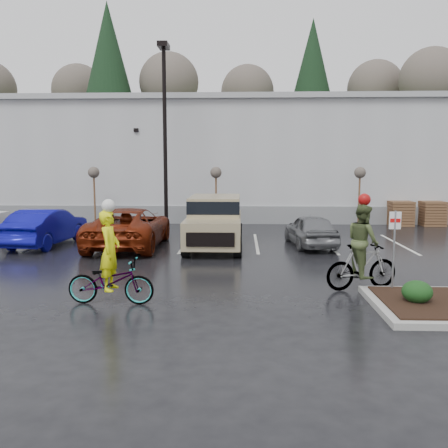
{
  "coord_description": "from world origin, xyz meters",
  "views": [
    {
      "loc": [
        -0.12,
        -11.97,
        3.42
      ],
      "look_at": [
        -0.74,
        4.32,
        1.3
      ],
      "focal_mm": 38.0,
      "sensor_mm": 36.0,
      "label": 1
    }
  ],
  "objects_px": {
    "suv_tan": "(214,223)",
    "cyclist_olive": "(362,256)",
    "pallet_stack_b": "(432,213)",
    "car_blue": "(46,227)",
    "lamppost": "(165,117)",
    "fire_lane_sign": "(394,241)",
    "car_grey": "(311,230)",
    "car_red": "(129,227)",
    "sapling_west": "(94,176)",
    "sapling_mid": "(216,176)",
    "sapling_east": "(360,176)",
    "cyclist_hivis": "(111,272)",
    "pallet_stack_a": "(400,213)"
  },
  "relations": [
    {
      "from": "suv_tan",
      "to": "cyclist_olive",
      "type": "relative_size",
      "value": 1.95
    },
    {
      "from": "pallet_stack_b",
      "to": "car_blue",
      "type": "xyz_separation_m",
      "value": [
        -18.45,
        -6.77,
        0.09
      ]
    },
    {
      "from": "lamppost",
      "to": "fire_lane_sign",
      "type": "distance_m",
      "value": 14.78
    },
    {
      "from": "car_grey",
      "to": "cyclist_olive",
      "type": "height_order",
      "value": "cyclist_olive"
    },
    {
      "from": "pallet_stack_b",
      "to": "car_red",
      "type": "bearing_deg",
      "value": -154.72
    },
    {
      "from": "car_grey",
      "to": "fire_lane_sign",
      "type": "bearing_deg",
      "value": 92.42
    },
    {
      "from": "fire_lane_sign",
      "to": "cyclist_olive",
      "type": "relative_size",
      "value": 0.84
    },
    {
      "from": "sapling_west",
      "to": "cyclist_olive",
      "type": "distance_m",
      "value": 16.69
    },
    {
      "from": "fire_lane_sign",
      "to": "suv_tan",
      "type": "relative_size",
      "value": 0.43
    },
    {
      "from": "suv_tan",
      "to": "car_grey",
      "type": "height_order",
      "value": "suv_tan"
    },
    {
      "from": "sapling_mid",
      "to": "car_red",
      "type": "relative_size",
      "value": 0.55
    },
    {
      "from": "pallet_stack_b",
      "to": "car_blue",
      "type": "bearing_deg",
      "value": -159.84
    },
    {
      "from": "pallet_stack_b",
      "to": "car_grey",
      "type": "relative_size",
      "value": 0.34
    },
    {
      "from": "sapling_west",
      "to": "pallet_stack_b",
      "type": "height_order",
      "value": "sapling_west"
    },
    {
      "from": "sapling_mid",
      "to": "sapling_east",
      "type": "xyz_separation_m",
      "value": [
        7.5,
        0.0,
        0.0
      ]
    },
    {
      "from": "sapling_west",
      "to": "sapling_mid",
      "type": "relative_size",
      "value": 1.0
    },
    {
      "from": "sapling_west",
      "to": "cyclist_olive",
      "type": "bearing_deg",
      "value": -47.89
    },
    {
      "from": "sapling_west",
      "to": "car_blue",
      "type": "distance_m",
      "value": 6.1
    },
    {
      "from": "car_grey",
      "to": "cyclist_hivis",
      "type": "distance_m",
      "value": 10.2
    },
    {
      "from": "car_red",
      "to": "car_grey",
      "type": "bearing_deg",
      "value": -176.96
    },
    {
      "from": "sapling_east",
      "to": "pallet_stack_b",
      "type": "relative_size",
      "value": 2.37
    },
    {
      "from": "lamppost",
      "to": "sapling_east",
      "type": "height_order",
      "value": "lamppost"
    },
    {
      "from": "sapling_mid",
      "to": "cyclist_olive",
      "type": "relative_size",
      "value": 1.23
    },
    {
      "from": "sapling_east",
      "to": "cyclist_olive",
      "type": "relative_size",
      "value": 1.23
    },
    {
      "from": "pallet_stack_b",
      "to": "car_grey",
      "type": "xyz_separation_m",
      "value": [
        -7.5,
        -6.63,
        -0.01
      ]
    },
    {
      "from": "pallet_stack_b",
      "to": "sapling_west",
      "type": "bearing_deg",
      "value": -176.86
    },
    {
      "from": "lamppost",
      "to": "cyclist_hivis",
      "type": "xyz_separation_m",
      "value": [
        0.71,
        -12.88,
        -4.9
      ]
    },
    {
      "from": "suv_tan",
      "to": "fire_lane_sign",
      "type": "bearing_deg",
      "value": -52.86
    },
    {
      "from": "pallet_stack_b",
      "to": "suv_tan",
      "type": "height_order",
      "value": "suv_tan"
    },
    {
      "from": "pallet_stack_a",
      "to": "cyclist_hivis",
      "type": "bearing_deg",
      "value": -128.4
    },
    {
      "from": "pallet_stack_a",
      "to": "cyclist_olive",
      "type": "xyz_separation_m",
      "value": [
        -5.37,
        -13.31,
        0.26
      ]
    },
    {
      "from": "sapling_east",
      "to": "fire_lane_sign",
      "type": "bearing_deg",
      "value": -99.75
    },
    {
      "from": "sapling_east",
      "to": "car_red",
      "type": "bearing_deg",
      "value": -150.56
    },
    {
      "from": "car_blue",
      "to": "pallet_stack_b",
      "type": "bearing_deg",
      "value": -154.53
    },
    {
      "from": "sapling_west",
      "to": "pallet_stack_a",
      "type": "xyz_separation_m",
      "value": [
        16.5,
        1.0,
        -2.05
      ]
    },
    {
      "from": "sapling_east",
      "to": "cyclist_olive",
      "type": "height_order",
      "value": "sapling_east"
    },
    {
      "from": "car_blue",
      "to": "car_grey",
      "type": "relative_size",
      "value": 1.19
    },
    {
      "from": "sapling_west",
      "to": "fire_lane_sign",
      "type": "bearing_deg",
      "value": -47.33
    },
    {
      "from": "suv_tan",
      "to": "cyclist_hivis",
      "type": "distance_m",
      "value": 7.98
    },
    {
      "from": "sapling_east",
      "to": "suv_tan",
      "type": "height_order",
      "value": "sapling_east"
    },
    {
      "from": "car_red",
      "to": "lamppost",
      "type": "bearing_deg",
      "value": -98.01
    },
    {
      "from": "car_blue",
      "to": "fire_lane_sign",
      "type": "bearing_deg",
      "value": 155.05
    },
    {
      "from": "lamppost",
      "to": "car_blue",
      "type": "relative_size",
      "value": 1.99
    },
    {
      "from": "pallet_stack_a",
      "to": "cyclist_hivis",
      "type": "xyz_separation_m",
      "value": [
        -11.79,
        -14.88,
        0.11
      ]
    },
    {
      "from": "car_blue",
      "to": "suv_tan",
      "type": "distance_m",
      "value": 7.04
    },
    {
      "from": "fire_lane_sign",
      "to": "car_grey",
      "type": "relative_size",
      "value": 0.56
    },
    {
      "from": "car_blue",
      "to": "sapling_west",
      "type": "bearing_deg",
      "value": -87.13
    },
    {
      "from": "cyclist_hivis",
      "to": "suv_tan",
      "type": "bearing_deg",
      "value": -13.49
    },
    {
      "from": "fire_lane_sign",
      "to": "car_grey",
      "type": "height_order",
      "value": "fire_lane_sign"
    },
    {
      "from": "sapling_east",
      "to": "pallet_stack_a",
      "type": "height_order",
      "value": "sapling_east"
    }
  ]
}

